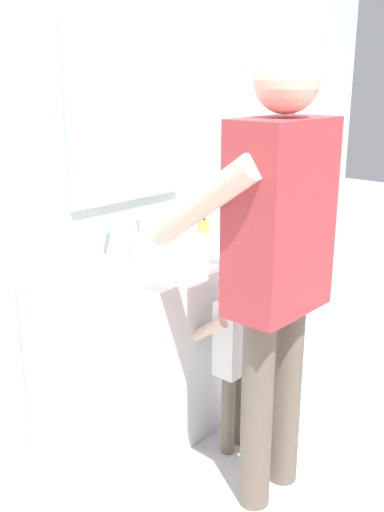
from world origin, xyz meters
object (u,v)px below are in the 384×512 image
soap_bottle (204,232)px  adult_parent (275,246)px  toothbrush_cup (107,263)px  child_toddler (235,346)px

soap_bottle → adult_parent: adult_parent is taller
soap_bottle → toothbrush_cup: bearing=-180.0°
soap_bottle → child_toddler: soap_bottle is taller
soap_bottle → adult_parent: size_ratio=0.10×
soap_bottle → adult_parent: bearing=-121.3°
toothbrush_cup → child_toddler: size_ratio=0.24×
child_toddler → adult_parent: adult_parent is taller
adult_parent → child_toddler: bearing=64.6°
child_toddler → soap_bottle: bearing=55.6°
toothbrush_cup → adult_parent: adult_parent is taller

